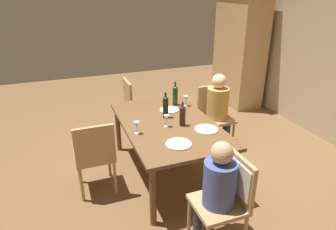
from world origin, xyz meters
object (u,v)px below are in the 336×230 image
(dining_table, at_px, (168,128))
(dinner_plate_guest_left, at_px, (169,110))
(chair_far_left, at_px, (214,112))
(wine_glass_near_right, at_px, (166,119))
(wine_bottle_tall_green, at_px, (166,106))
(wine_bottle_short_olive, at_px, (183,115))
(chair_left_end, at_px, (135,103))
(chair_near, at_px, (95,153))
(wine_glass_near_left, at_px, (186,99))
(person_woman_host, at_px, (216,189))
(person_man_bearded, at_px, (218,107))
(armoire_cabinet, at_px, (240,50))
(wine_bottle_dark_red, at_px, (175,95))
(wine_glass_centre, at_px, (137,125))
(dinner_plate_guest_right, at_px, (179,144))
(dinner_plate_host, at_px, (206,129))
(chair_right_end, at_px, (231,190))

(dining_table, xyz_separation_m, dinner_plate_guest_left, (-0.36, 0.16, 0.08))
(chair_far_left, bearing_deg, wine_glass_near_right, 31.04)
(wine_bottle_tall_green, bearing_deg, wine_bottle_short_olive, 19.48)
(chair_left_end, bearing_deg, chair_near, -31.63)
(chair_near, distance_m, wine_bottle_short_olive, 1.11)
(wine_bottle_short_olive, xyz_separation_m, dinner_plate_guest_left, (-0.50, 0.02, -0.13))
(chair_far_left, bearing_deg, wine_glass_near_left, 6.86)
(chair_left_end, xyz_separation_m, wine_glass_near_left, (0.84, 0.51, 0.30))
(dining_table, height_order, wine_glass_near_left, wine_glass_near_left)
(person_woman_host, bearing_deg, person_man_bearded, -29.97)
(armoire_cabinet, relative_size, chair_far_left, 2.37)
(chair_far_left, distance_m, chair_near, 1.94)
(dining_table, height_order, wine_bottle_dark_red, wine_bottle_dark_red)
(wine_bottle_dark_red, height_order, wine_bottle_short_olive, wine_bottle_dark_red)
(person_woman_host, relative_size, wine_glass_centre, 7.39)
(chair_left_end, distance_m, wine_bottle_tall_green, 1.17)
(dinner_plate_guest_left, height_order, dinner_plate_guest_right, same)
(wine_glass_centre, bearing_deg, wine_bottle_dark_red, 132.11)
(chair_left_end, height_order, wine_glass_near_right, chair_left_end)
(person_woman_host, bearing_deg, dinner_plate_host, -22.03)
(chair_right_end, height_order, wine_bottle_short_olive, wine_bottle_short_olive)
(dining_table, distance_m, person_man_bearded, 1.00)
(chair_near, relative_size, dinner_plate_host, 3.34)
(chair_far_left, xyz_separation_m, wine_glass_near_left, (0.06, -0.50, 0.30))
(chair_left_end, distance_m, wine_glass_centre, 1.50)
(wine_glass_centre, xyz_separation_m, dinner_plate_host, (0.20, 0.79, -0.10))
(wine_glass_near_left, distance_m, dinner_plate_host, 0.79)
(chair_near, distance_m, person_woman_host, 1.49)
(person_man_bearded, bearing_deg, dinner_plate_host, 51.55)
(armoire_cabinet, xyz_separation_m, wine_bottle_short_olive, (2.13, -2.16, -0.23))
(dining_table, distance_m, wine_bottle_dark_red, 0.64)
(chair_far_left, bearing_deg, dinner_plate_guest_right, 45.92)
(chair_right_end, distance_m, chair_near, 1.58)
(person_woman_host, height_order, person_man_bearded, person_man_bearded)
(armoire_cabinet, height_order, dinner_plate_host, armoire_cabinet)
(person_woman_host, distance_m, dinner_plate_host, 1.00)
(wine_bottle_short_olive, xyz_separation_m, dinner_plate_host, (0.21, 0.21, -0.13))
(armoire_cabinet, relative_size, chair_near, 2.37)
(chair_right_end, xyz_separation_m, dinner_plate_guest_left, (-1.63, 0.03, 0.14))
(dinner_plate_host, bearing_deg, dinner_plate_guest_left, -164.96)
(armoire_cabinet, height_order, wine_glass_near_right, armoire_cabinet)
(dining_table, distance_m, chair_near, 0.94)
(wine_bottle_tall_green, height_order, wine_glass_centre, wine_bottle_tall_green)
(dinner_plate_host, height_order, dinner_plate_guest_left, same)
(chair_right_end, relative_size, wine_bottle_tall_green, 2.74)
(dinner_plate_guest_right, bearing_deg, wine_bottle_dark_red, 159.84)
(wine_bottle_tall_green, bearing_deg, armoire_cabinet, 128.97)
(wine_bottle_tall_green, xyz_separation_m, dinner_plate_host, (0.51, 0.32, -0.14))
(chair_left_end, xyz_separation_m, wine_bottle_dark_red, (0.76, 0.39, 0.35))
(wine_glass_near_left, bearing_deg, armoire_cabinet, 129.94)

